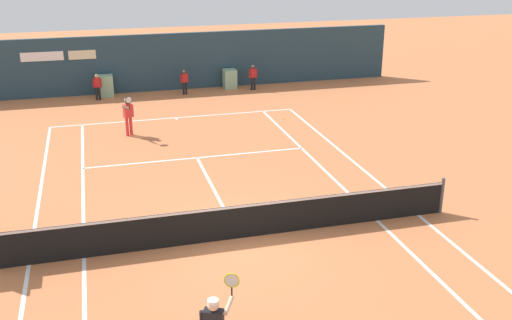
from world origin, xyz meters
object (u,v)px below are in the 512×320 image
(ball_kid_right_post, at_px, (253,76))
(tennis_ball_by_sideline, at_px, (284,118))
(player_on_baseline, at_px, (128,114))
(ball_kid_left_post, at_px, (184,81))
(ball_kid_centre_post, at_px, (97,85))

(ball_kid_right_post, distance_m, tennis_ball_by_sideline, 5.56)
(player_on_baseline, xyz_separation_m, ball_kid_left_post, (3.20, 6.09, -0.20))
(player_on_baseline, height_order, ball_kid_right_post, player_on_baseline)
(ball_kid_centre_post, xyz_separation_m, tennis_ball_by_sideline, (7.75, -5.51, -0.70))
(player_on_baseline, xyz_separation_m, tennis_ball_by_sideline, (6.69, 0.57, -0.88))
(ball_kid_centre_post, bearing_deg, player_on_baseline, 96.00)
(player_on_baseline, height_order, tennis_ball_by_sideline, player_on_baseline)
(player_on_baseline, relative_size, tennis_ball_by_sideline, 25.85)
(ball_kid_centre_post, xyz_separation_m, ball_kid_left_post, (4.26, 0.00, -0.02))
(ball_kid_left_post, distance_m, ball_kid_right_post, 3.58)
(ball_kid_right_post, bearing_deg, ball_kid_left_post, 1.04)
(ball_kid_centre_post, distance_m, ball_kid_left_post, 4.26)
(ball_kid_left_post, height_order, ball_kid_right_post, ball_kid_right_post)
(player_on_baseline, relative_size, ball_kid_centre_post, 1.37)
(ball_kid_centre_post, height_order, tennis_ball_by_sideline, ball_kid_centre_post)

